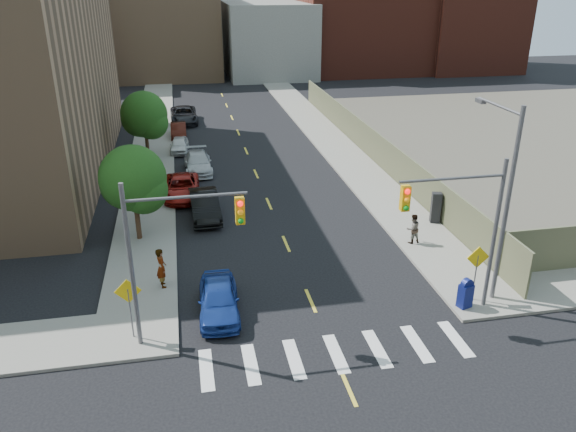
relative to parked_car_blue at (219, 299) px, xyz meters
name	(u,v)px	position (x,y,z in m)	size (l,w,h in m)	color
ground	(366,428)	(4.20, -7.78, -0.73)	(160.00, 160.00, 0.00)	black
sidewalk_nw	(155,127)	(-3.55, 33.72, -0.66)	(3.50, 73.00, 0.15)	gray
sidewalk_ne	(310,119)	(11.95, 33.72, -0.66)	(3.50, 73.00, 0.15)	gray
fence_north	(371,144)	(13.80, 20.22, 0.52)	(0.12, 44.00, 2.50)	#606446
gravel_lot	(558,140)	(32.20, 22.22, -0.70)	(36.00, 42.00, 0.06)	#595447
bg_bldg_west	(47,36)	(-17.80, 62.22, 5.27)	(14.00, 18.00, 12.00)	#592319
bg_bldg_midwest	(168,21)	(-1.80, 64.22, 6.77)	(14.00, 16.00, 15.00)	#8C6B4C
bg_bldg_center	(268,39)	(12.20, 62.22, 4.27)	(12.00, 16.00, 10.00)	gray
bg_bldg_east	(357,15)	(26.20, 64.22, 7.27)	(18.00, 18.00, 16.00)	#592319
bg_bldg_fareast	(463,7)	(42.20, 62.22, 8.27)	(14.00, 16.00, 18.00)	#592319
signal_nw	(170,242)	(-1.78, -1.78, 3.79)	(4.59, 0.30, 7.00)	#59595E
signal_ne	(464,218)	(10.18, -1.78, 3.79)	(4.59, 0.30, 7.00)	#59595E
streetlight_ne	(504,191)	(12.40, -0.88, 4.49)	(0.25, 3.70, 9.00)	#59595E
warn_sign_nw	(129,298)	(-3.60, -1.28, 1.26)	(1.06, 0.06, 2.83)	#59595E
warn_sign_ne	(477,263)	(11.40, -1.28, 1.26)	(1.06, 0.06, 2.83)	#59595E
warn_sign_midwest	(143,183)	(-3.60, 12.22, 1.26)	(1.06, 0.06, 2.83)	#59595E
tree_west_near	(133,182)	(-3.80, 8.27, 2.74)	(3.66, 3.64, 5.52)	#332114
tree_west_far	(144,117)	(-3.80, 23.27, 2.74)	(3.66, 3.64, 5.52)	#332114
parked_car_blue	(219,299)	(0.00, 0.00, 0.00)	(1.73, 4.31, 1.47)	navy
parked_car_black	(205,205)	(0.00, 10.82, 0.06)	(1.68, 4.82, 1.59)	black
parked_car_red	(182,187)	(-1.30, 14.48, -0.04)	(2.29, 4.97, 1.38)	maroon
parked_car_silver	(198,163)	(0.00, 19.61, -0.03)	(1.96, 4.82, 1.40)	#B0B4B8
parked_car_white	(179,145)	(-1.30, 24.97, -0.12)	(1.44, 3.58, 1.22)	silver
parked_car_maroon	(179,130)	(-1.30, 29.67, -0.09)	(1.36, 3.89, 1.28)	#3A120B
parked_car_grey	(184,115)	(-0.69, 35.11, 0.04)	(2.57, 5.58, 1.55)	black
mailbox	(466,293)	(10.75, -1.78, 0.10)	(0.69, 0.60, 1.41)	navy
payphone	(436,208)	(13.40, 7.14, 0.34)	(0.55, 0.45, 1.85)	black
pedestrian_west	(161,268)	(-2.45, 2.61, 0.40)	(0.72, 0.47, 1.97)	gray
pedestrian_east	(413,229)	(10.98, 4.77, 0.25)	(0.81, 0.63, 1.68)	gray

